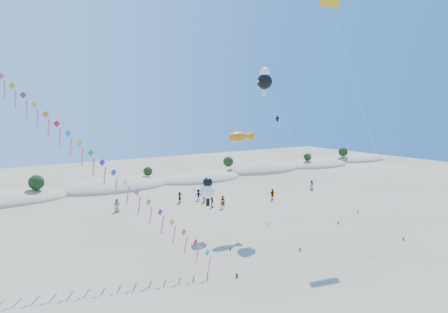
# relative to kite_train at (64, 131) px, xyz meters

# --- Properties ---
(ground) EXTENTS (160.00, 160.00, 0.00)m
(ground) POSITION_rel_kite_train_xyz_m (12.58, -15.69, -11.30)
(ground) COLOR #7C6E56
(ground) RESTS_ON ground
(dune_ridge) EXTENTS (145.30, 11.49, 5.57)m
(dune_ridge) POSITION_rel_kite_train_xyz_m (13.64, 29.45, -11.19)
(dune_ridge) COLOR gray
(dune_ridge) RESTS_ON ground
(kite_train) EXTENTS (19.90, 18.13, 21.76)m
(kite_train) POSITION_rel_kite_train_xyz_m (0.00, 0.00, 0.00)
(kite_train) COLOR #3F2D1E
(kite_train) RESTS_ON ground
(fish_kite) EXTENTS (3.13, 9.53, 10.69)m
(fish_kite) POSITION_rel_kite_train_xyz_m (18.05, 0.70, -1.18)
(fish_kite) COLOR #3F2D1E
(fish_kite) RESTS_ON ground
(cartoon_kite_low) EXTENTS (1.53, 5.56, 6.16)m
(cartoon_kite_low) POSITION_rel_kite_train_xyz_m (13.50, 0.12, -6.39)
(cartoon_kite_low) COLOR #3F2D1E
(cartoon_kite_low) RESTS_ON ground
(cartoon_kite_high) EXTENTS (7.13, 7.14, 17.86)m
(cartoon_kite_high) POSITION_rel_kite_train_xyz_m (21.96, 1.55, 5.13)
(cartoon_kite_high) COLOR #3F2D1E
(cartoon_kite_high) RESTS_ON ground
(parafoil_kite) EXTENTS (3.30, 9.42, 25.04)m
(parafoil_kite) POSITION_rel_kite_train_xyz_m (27.28, -3.12, 12.87)
(parafoil_kite) COLOR #3F2D1E
(parafoil_kite) RESTS_ON ground
(dark_kite) EXTENTS (7.43, 8.05, 12.36)m
(dark_kite) POSITION_rel_kite_train_xyz_m (29.20, 2.65, -3.06)
(dark_kite) COLOR #3F2D1E
(dark_kite) RESTS_ON ground
(beachgoers) EXTENTS (31.69, 6.96, 1.74)m
(beachgoers) POSITION_rel_kite_train_xyz_m (21.36, 12.27, -10.48)
(beachgoers) COLOR slate
(beachgoers) RESTS_ON ground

